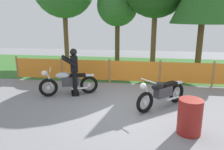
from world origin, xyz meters
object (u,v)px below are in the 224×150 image
motorcycle_trailing (69,82)px  oil_drum (190,117)px  rider_trailing (74,70)px  motorcycle_lead (162,93)px

motorcycle_trailing → oil_drum: size_ratio=2.28×
rider_trailing → motorcycle_lead: bearing=143.8°
motorcycle_lead → oil_drum: (0.55, -1.55, -0.04)m
motorcycle_lead → oil_drum: size_ratio=1.81×
motorcycle_lead → rider_trailing: 3.17m
motorcycle_trailing → motorcycle_lead: bearing=145.9°
motorcycle_lead → motorcycle_trailing: motorcycle_trailing is taller
motorcycle_trailing → oil_drum: 4.41m
rider_trailing → oil_drum: bearing=125.4°
rider_trailing → oil_drum: (3.59, -2.34, -0.48)m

